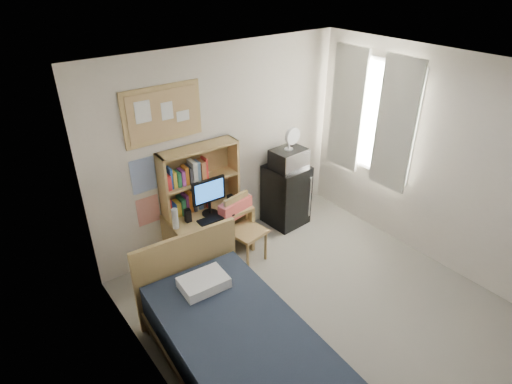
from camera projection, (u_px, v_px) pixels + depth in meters
floor at (334, 321)px, 4.64m from camera, size 3.60×4.20×0.02m
ceiling at (363, 81)px, 3.36m from camera, size 3.60×4.20×0.02m
wall_back at (223, 148)px, 5.46m from camera, size 3.60×0.04×2.60m
wall_left at (174, 302)px, 3.05m from camera, size 0.04×4.20×2.60m
wall_right at (453, 168)px, 4.95m from camera, size 0.04×4.20×2.60m
window_unit at (371, 117)px, 5.61m from camera, size 0.10×1.40×1.70m
curtain_left at (395, 126)px, 5.31m from camera, size 0.04×0.55×1.70m
curtain_right at (347, 109)px, 5.87m from camera, size 0.04×0.55×1.70m
bulletin_board at (163, 114)px, 4.73m from camera, size 0.94×0.03×0.64m
poster_wave at (143, 176)px, 4.89m from camera, size 0.30×0.01×0.42m
poster_japan at (148, 210)px, 5.12m from camera, size 0.28×0.01×0.36m
desk at (209, 234)px, 5.48m from camera, size 1.08×0.57×0.66m
desk_chair at (247, 231)px, 5.33m from camera, size 0.52×0.52×0.89m
mini_fridge at (286, 195)px, 6.13m from camera, size 0.56×0.56×0.89m
bed at (245, 361)px, 3.80m from camera, size 1.25×2.30×0.61m
hutch at (200, 178)px, 5.23m from camera, size 1.01×0.29×0.82m
monitor at (209, 198)px, 5.16m from camera, size 0.44×0.05×0.46m
keyboard at (216, 218)px, 5.17m from camera, size 0.46×0.16×0.02m
speaker_left at (188, 216)px, 5.09m from camera, size 0.07×0.07×0.17m
speaker_right at (231, 201)px, 5.39m from camera, size 0.07×0.07×0.16m
water_bottle at (175, 219)px, 4.95m from camera, size 0.08×0.08×0.25m
hoodie at (235, 208)px, 5.33m from camera, size 0.49×0.22×0.22m
microwave at (288, 158)px, 5.83m from camera, size 0.48×0.38×0.27m
desk_fan at (289, 139)px, 5.69m from camera, size 0.25×0.25×0.29m
pillow at (204, 283)px, 4.17m from camera, size 0.47×0.34×0.11m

